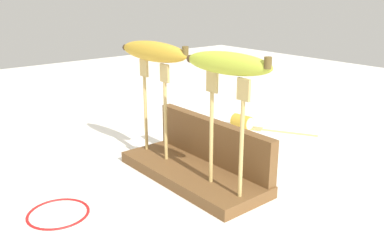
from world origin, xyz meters
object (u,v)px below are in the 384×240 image
fork_stand_left (155,101)px  fork_fallen_near (273,130)px  fork_stand_right (226,124)px  wire_coil (58,212)px  banana_chunk_near (242,122)px  banana_raised_left (153,51)px  banana_raised_right (228,63)px

fork_stand_left → fork_fallen_near: 0.39m
fork_stand_right → wire_coil: size_ratio=1.98×
fork_stand_left → banana_chunk_near: fork_stand_left is taller
banana_chunk_near → wire_coil: bearing=-78.4°
fork_stand_right → wire_coil: fork_stand_right is taller
fork_stand_right → banana_raised_left: banana_raised_left is taller
fork_stand_left → banana_raised_right: (0.21, -0.00, 0.11)m
banana_raised_right → fork_fallen_near: 0.48m
fork_stand_left → wire_coil: size_ratio=1.92×
banana_raised_right → wire_coil: size_ratio=1.59×
banana_raised_left → banana_chunk_near: size_ratio=3.32×
banana_chunk_near → wire_coil: 0.58m
banana_raised_right → banana_raised_left: bearing=180.0°
fork_stand_left → fork_fallen_near: fork_stand_left is taller
banana_raised_left → fork_fallen_near: banana_raised_left is taller
banana_chunk_near → banana_raised_right: bearing=-50.6°
banana_raised_right → banana_chunk_near: banana_raised_right is taller
fork_fallen_near → banana_chunk_near: banana_chunk_near is taller
banana_raised_left → wire_coil: 0.35m
banana_raised_left → fork_fallen_near: 0.44m
fork_fallen_near → wire_coil: fork_fallen_near is taller
banana_raised_right → banana_chunk_near: size_ratio=2.88×
fork_stand_right → fork_fallen_near: bearing=117.8°
banana_raised_right → wire_coil: banana_raised_right is taller
fork_stand_left → banana_chunk_near: (-0.05, 0.32, -0.12)m
banana_raised_left → banana_chunk_near: bearing=98.5°
fork_stand_right → banana_chunk_near: (-0.26, 0.32, -0.13)m
fork_stand_left → fork_fallen_near: (0.02, 0.36, -0.14)m
fork_fallen_near → banana_chunk_near: (-0.07, -0.05, 0.02)m
banana_raised_left → fork_fallen_near: (0.02, 0.36, -0.24)m
fork_stand_right → banana_raised_right: 0.10m
fork_stand_left → wire_coil: (0.07, -0.25, -0.14)m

